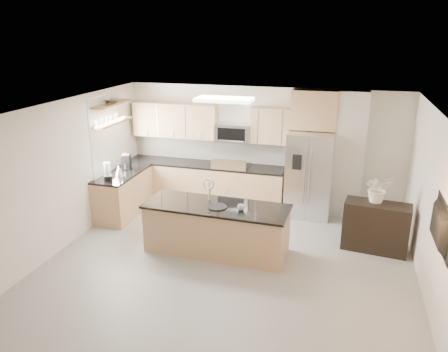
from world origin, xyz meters
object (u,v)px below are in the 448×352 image
(island, at_px, (217,228))
(blender, at_px, (108,173))
(platter, at_px, (217,207))
(bowl, at_px, (112,100))
(coffee_maker, at_px, (126,162))
(range, at_px, (232,185))
(kettle, at_px, (119,170))
(credenza, at_px, (376,227))
(microwave, at_px, (233,133))
(refrigerator, at_px, (309,174))
(flower_vase, at_px, (379,182))
(cup, at_px, (241,207))
(television, at_px, (435,226))

(island, relative_size, blender, 6.75)
(platter, xyz_separation_m, blender, (-2.39, 0.57, 0.21))
(blender, relative_size, bowl, 0.98)
(coffee_maker, bearing_deg, blender, -88.57)
(range, bearing_deg, kettle, -148.27)
(range, distance_m, blender, 2.69)
(kettle, bearing_deg, credenza, -0.64)
(credenza, bearing_deg, range, 163.26)
(microwave, relative_size, kettle, 2.97)
(refrigerator, bearing_deg, kettle, -161.88)
(coffee_maker, bearing_deg, kettle, -81.07)
(microwave, height_order, coffee_maker, microwave)
(blender, xyz_separation_m, coffee_maker, (-0.02, 0.80, -0.01))
(island, height_order, flower_vase, flower_vase)
(platter, height_order, kettle, kettle)
(island, bearing_deg, refrigerator, 58.09)
(range, bearing_deg, bowl, -157.98)
(coffee_maker, bearing_deg, cup, -26.11)
(cup, bearing_deg, range, 108.53)
(cup, relative_size, flower_vase, 0.16)
(range, xyz_separation_m, credenza, (2.96, -1.31, -0.03))
(range, bearing_deg, platter, -81.75)
(refrigerator, relative_size, credenza, 1.61)
(coffee_maker, relative_size, bowl, 0.83)
(kettle, relative_size, coffee_maker, 0.80)
(coffee_maker, xyz_separation_m, television, (5.61, -2.31, 0.28))
(island, distance_m, credenza, 2.80)
(television, bearing_deg, island, 72.48)
(cup, height_order, television, television)
(flower_vase, bearing_deg, refrigerator, 136.76)
(blender, distance_m, coffee_maker, 0.80)
(range, relative_size, flower_vase, 1.51)
(cup, distance_m, flower_vase, 2.42)
(microwave, xyz_separation_m, island, (0.28, -2.22, -1.19))
(television, bearing_deg, microwave, 47.25)
(range, distance_m, credenza, 3.24)
(blender, height_order, flower_vase, flower_vase)
(credenza, xyz_separation_m, flower_vase, (-0.03, 0.07, 0.82))
(refrigerator, height_order, flower_vase, refrigerator)
(cup, relative_size, kettle, 0.48)
(platter, distance_m, kettle, 2.52)
(credenza, bearing_deg, blender, -169.52)
(microwave, height_order, flower_vase, microwave)
(credenza, relative_size, blender, 2.94)
(range, height_order, cup, range)
(island, relative_size, television, 2.35)
(credenza, xyz_separation_m, bowl, (-5.21, 0.40, 1.94))
(microwave, height_order, kettle, microwave)
(island, relative_size, cup, 20.40)
(microwave, distance_m, flower_vase, 3.25)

